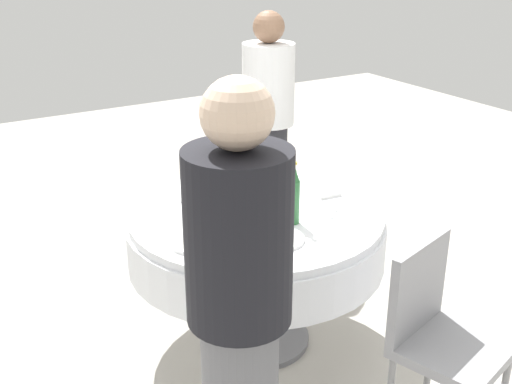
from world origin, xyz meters
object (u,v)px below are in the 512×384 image
wine_glass_far (280,198)px  person_left (239,315)px  bottle_amber_left (223,164)px  wine_glass_near (208,191)px  chair_east (437,328)px  bottle_green_outer (294,195)px  plate_right (278,238)px  wine_glass_east (234,178)px  wine_glass_front (254,181)px  plate_south (194,242)px  bottle_brown_west (255,186)px  person_west (268,126)px  dining_table (256,240)px

wine_glass_far → person_left: (-0.70, -0.83, 0.04)m
bottle_amber_left → wine_glass_near: 0.32m
wine_glass_far → chair_east: 0.94m
wine_glass_far → person_left: 1.09m
bottle_green_outer → plate_right: (-0.16, -0.12, -0.13)m
bottle_amber_left → wine_glass_east: bearing=-95.9°
wine_glass_front → plate_south: 0.60m
bottle_brown_west → chair_east: 1.08m
bottle_green_outer → person_left: size_ratio=0.18×
wine_glass_far → chair_east: (0.21, -0.86, -0.31)m
bottle_amber_left → person_west: (0.70, 0.67, -0.07)m
wine_glass_far → plate_right: 0.28m
plate_south → person_west: (1.13, 1.18, 0.06)m
wine_glass_east → plate_south: wine_glass_east is taller
dining_table → bottle_amber_left: 0.46m
bottle_green_outer → chair_east: (0.20, -0.76, -0.36)m
plate_south → bottle_brown_west: bearing=24.1°
bottle_green_outer → plate_right: bottle_green_outer is taller
wine_glass_front → person_left: person_left is taller
wine_glass_east → person_west: bearing=48.4°
wine_glass_front → dining_table: bearing=-118.8°
dining_table → wine_glass_east: bearing=90.9°
dining_table → person_west: (0.71, 1.02, 0.22)m
wine_glass_front → plate_right: size_ratio=0.58×
person_left → chair_east: (0.91, -0.03, -0.35)m
wine_glass_east → person_west: (0.72, 0.81, -0.03)m
wine_glass_front → chair_east: size_ratio=0.16×
wine_glass_east → chair_east: wine_glass_east is taller
wine_glass_near → person_left: 1.13m
plate_right → person_left: bearing=-131.9°
bottle_green_outer → plate_south: bottle_green_outer is taller
bottle_brown_west → plate_right: (-0.09, -0.35, -0.12)m
dining_table → chair_east: (0.29, -0.95, -0.07)m
person_west → chair_east: (-0.43, -1.98, -0.29)m
wine_glass_near → plate_right: wine_glass_near is taller
person_west → chair_east: size_ratio=1.79×
bottle_amber_left → wine_glass_far: bottle_amber_left is taller
plate_south → chair_east: (0.70, -0.79, -0.23)m
wine_glass_far → plate_south: (-0.49, -0.07, -0.08)m
wine_glass_far → plate_right: bearing=-125.2°
plate_south → chair_east: size_ratio=0.25×
bottle_green_outer → person_west: 1.37m
wine_glass_far → plate_right: (-0.16, -0.22, -0.08)m
plate_south → wine_glass_far: bearing=7.5°
bottle_brown_west → wine_glass_east: bearing=94.5°
wine_glass_front → bottle_brown_west: bearing=-120.7°
wine_glass_near → wine_glass_east: size_ratio=1.06×
chair_east → plate_south: bearing=-65.2°
wine_glass_front → person_left: bearing=-123.2°
bottle_amber_left → wine_glass_front: bearing=-69.4°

